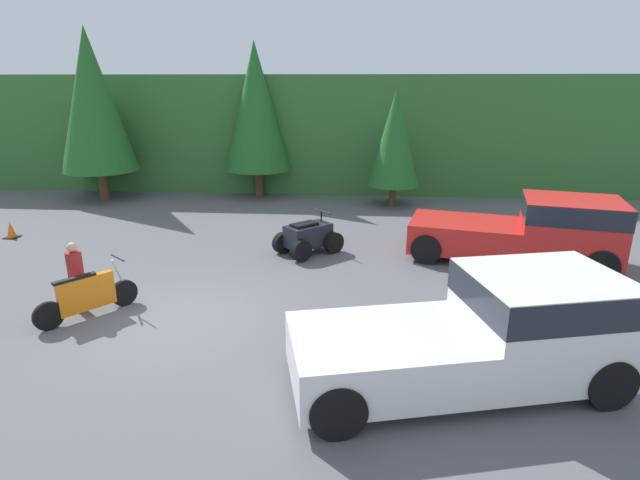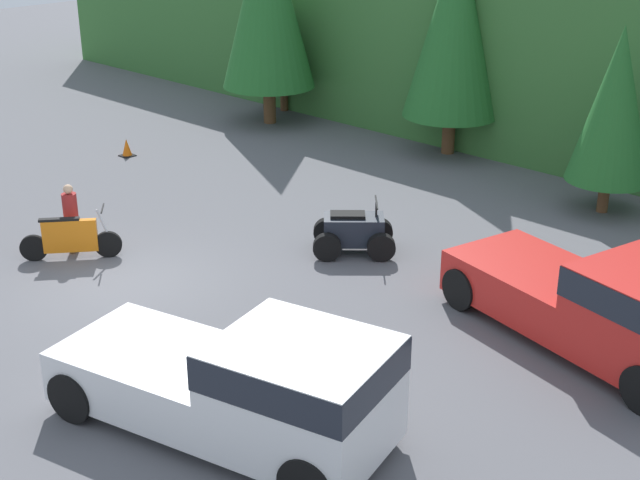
{
  "view_description": "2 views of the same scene",
  "coord_description": "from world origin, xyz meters",
  "px_view_note": "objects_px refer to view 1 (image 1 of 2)",
  "views": [
    {
      "loc": [
        3.9,
        -9.74,
        5.02
      ],
      "look_at": [
        2.9,
        3.06,
        0.95
      ],
      "focal_mm": 28.0,
      "sensor_mm": 36.0,
      "label": 1
    },
    {
      "loc": [
        15.04,
        -9.69,
        8.31
      ],
      "look_at": [
        2.9,
        3.06,
        0.95
      ],
      "focal_mm": 50.0,
      "sensor_mm": 36.0,
      "label": 2
    }
  ],
  "objects_px": {
    "quad_atv": "(308,238)",
    "rider_person": "(76,274)",
    "pickup_truck_red": "(534,229)",
    "traffic_cone": "(11,230)",
    "pickup_truck_second": "(490,329)",
    "dirt_bike": "(87,296)"
  },
  "relations": [
    {
      "from": "pickup_truck_second",
      "to": "quad_atv",
      "type": "bearing_deg",
      "value": 106.11
    },
    {
      "from": "pickup_truck_second",
      "to": "dirt_bike",
      "type": "relative_size",
      "value": 3.2
    },
    {
      "from": "pickup_truck_red",
      "to": "quad_atv",
      "type": "bearing_deg",
      "value": -169.75
    },
    {
      "from": "rider_person",
      "to": "traffic_cone",
      "type": "xyz_separation_m",
      "value": [
        -5.36,
        5.25,
        -0.64
      ]
    },
    {
      "from": "dirt_bike",
      "to": "traffic_cone",
      "type": "relative_size",
      "value": 3.36
    },
    {
      "from": "pickup_truck_red",
      "to": "traffic_cone",
      "type": "relative_size",
      "value": 10.92
    },
    {
      "from": "pickup_truck_red",
      "to": "dirt_bike",
      "type": "xyz_separation_m",
      "value": [
        -10.97,
        -4.39,
        -0.53
      ]
    },
    {
      "from": "dirt_bike",
      "to": "traffic_cone",
      "type": "height_order",
      "value": "dirt_bike"
    },
    {
      "from": "quad_atv",
      "to": "rider_person",
      "type": "height_order",
      "value": "rider_person"
    },
    {
      "from": "pickup_truck_red",
      "to": "rider_person",
      "type": "height_order",
      "value": "pickup_truck_red"
    },
    {
      "from": "quad_atv",
      "to": "pickup_truck_red",
      "type": "bearing_deg",
      "value": -46.24
    },
    {
      "from": "dirt_bike",
      "to": "rider_person",
      "type": "bearing_deg",
      "value": 90.43
    },
    {
      "from": "dirt_bike",
      "to": "rider_person",
      "type": "xyz_separation_m",
      "value": [
        -0.35,
        0.28,
        0.39
      ]
    },
    {
      "from": "pickup_truck_red",
      "to": "dirt_bike",
      "type": "distance_m",
      "value": 11.82
    },
    {
      "from": "rider_person",
      "to": "traffic_cone",
      "type": "relative_size",
      "value": 3.0
    },
    {
      "from": "traffic_cone",
      "to": "pickup_truck_second",
      "type": "bearing_deg",
      "value": -28.05
    },
    {
      "from": "pickup_truck_red",
      "to": "pickup_truck_second",
      "type": "distance_m",
      "value": 6.86
    },
    {
      "from": "dirt_bike",
      "to": "traffic_cone",
      "type": "distance_m",
      "value": 7.95
    },
    {
      "from": "pickup_truck_red",
      "to": "dirt_bike",
      "type": "height_order",
      "value": "pickup_truck_red"
    },
    {
      "from": "pickup_truck_second",
      "to": "quad_atv",
      "type": "distance_m",
      "value": 7.66
    },
    {
      "from": "traffic_cone",
      "to": "pickup_truck_red",
      "type": "bearing_deg",
      "value": -3.9
    },
    {
      "from": "quad_atv",
      "to": "traffic_cone",
      "type": "bearing_deg",
      "value": 132.43
    }
  ]
}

